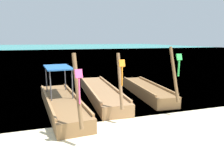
# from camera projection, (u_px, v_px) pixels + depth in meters

# --- Properties ---
(ground) EXTENTS (120.00, 120.00, 0.00)m
(ground) POSITION_uv_depth(u_px,v_px,m) (160.00, 146.00, 6.08)
(ground) COLOR beige
(sea_water) EXTENTS (120.00, 120.00, 0.00)m
(sea_water) POSITION_uv_depth(u_px,v_px,m) (50.00, 49.00, 63.95)
(sea_water) COLOR teal
(sea_water) RESTS_ON ground
(longtail_boat_pink_ribbon) EXTENTS (1.61, 6.21, 2.56)m
(longtail_boat_pink_ribbon) POSITION_uv_depth(u_px,v_px,m) (62.00, 103.00, 9.03)
(longtail_boat_pink_ribbon) COLOR brown
(longtail_boat_pink_ribbon) RESTS_ON ground
(longtail_boat_orange_ribbon) EXTENTS (1.61, 6.74, 2.46)m
(longtail_boat_orange_ribbon) POSITION_uv_depth(u_px,v_px,m) (101.00, 93.00, 10.93)
(longtail_boat_orange_ribbon) COLOR olive
(longtail_boat_orange_ribbon) RESTS_ON ground
(longtail_boat_green_ribbon) EXTENTS (1.52, 5.79, 2.65)m
(longtail_boat_green_ribbon) POSITION_uv_depth(u_px,v_px,m) (146.00, 90.00, 11.43)
(longtail_boat_green_ribbon) COLOR brown
(longtail_boat_green_ribbon) RESTS_ON ground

